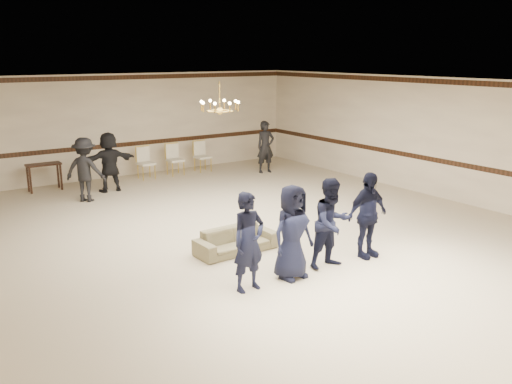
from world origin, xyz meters
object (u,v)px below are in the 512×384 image
(adult_mid, at_px, (109,162))
(banquet_chair_right, at_px, (203,157))
(adult_left, at_px, (85,170))
(boy_b, at_px, (292,232))
(banquet_chair_left, at_px, (146,163))
(boy_a, at_px, (249,242))
(console_table, at_px, (45,177))
(banquet_chair_mid, at_px, (175,160))
(adult_right, at_px, (266,147))
(boy_c, at_px, (332,223))
(boy_d, at_px, (367,215))
(settee, at_px, (236,240))
(chandelier, at_px, (220,96))

(adult_mid, xyz_separation_m, banquet_chair_right, (3.49, 0.91, -0.35))
(adult_left, bearing_deg, adult_mid, -97.85)
(boy_b, distance_m, banquet_chair_left, 8.80)
(boy_a, xyz_separation_m, console_table, (-1.00, 8.93, -0.43))
(banquet_chair_mid, bearing_deg, boy_b, -103.45)
(adult_right, xyz_separation_m, console_table, (-6.61, 1.51, -0.45))
(boy_c, distance_m, banquet_chair_left, 8.74)
(boy_d, relative_size, adult_left, 0.98)
(adult_mid, bearing_deg, settee, 94.51)
(adult_left, bearing_deg, banquet_chair_right, -115.62)
(banquet_chair_left, height_order, banquet_chair_mid, same)
(boy_b, distance_m, adult_right, 8.80)
(adult_mid, distance_m, console_table, 1.93)
(settee, bearing_deg, banquet_chair_right, 63.83)
(banquet_chair_mid, bearing_deg, console_table, 177.24)
(settee, height_order, banquet_chair_right, banquet_chair_right)
(boy_c, bearing_deg, banquet_chair_mid, 82.75)
(chandelier, relative_size, banquet_chair_mid, 0.95)
(boy_b, height_order, settee, boy_b)
(boy_b, relative_size, banquet_chair_mid, 1.67)
(boy_a, height_order, banquet_chair_mid, boy_a)
(boy_d, bearing_deg, boy_c, 178.97)
(boy_c, bearing_deg, console_table, 107.99)
(boy_c, xyz_separation_m, console_table, (-2.80, 8.93, -0.43))
(boy_a, bearing_deg, boy_b, -4.78)
(boy_b, relative_size, adult_right, 0.98)
(boy_d, xyz_separation_m, settee, (-1.91, 1.63, -0.59))
(chandelier, bearing_deg, console_table, 116.07)
(boy_c, relative_size, adult_left, 0.98)
(boy_a, relative_size, adult_mid, 0.98)
(boy_b, relative_size, adult_mid, 0.98)
(settee, distance_m, banquet_chair_right, 7.80)
(boy_b, height_order, adult_mid, adult_mid)
(settee, relative_size, adult_right, 0.97)
(banquet_chair_right, bearing_deg, boy_c, -107.38)
(boy_b, height_order, adult_right, adult_right)
(console_table, bearing_deg, boy_c, -71.74)
(banquet_chair_left, bearing_deg, settee, -103.72)
(console_table, bearing_deg, settee, -75.42)
(boy_b, height_order, console_table, boy_b)
(banquet_chair_right, bearing_deg, boy_d, -101.71)
(boy_a, distance_m, boy_b, 0.90)
(banquet_chair_mid, distance_m, console_table, 4.01)
(banquet_chair_left, distance_m, banquet_chair_mid, 1.00)
(banquet_chair_right, bearing_deg, console_table, 174.50)
(adult_right, relative_size, banquet_chair_right, 1.71)
(adult_left, height_order, adult_mid, same)
(chandelier, relative_size, settee, 0.57)
(adult_right, height_order, banquet_chair_right, adult_right)
(boy_a, height_order, banquet_chair_right, boy_a)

